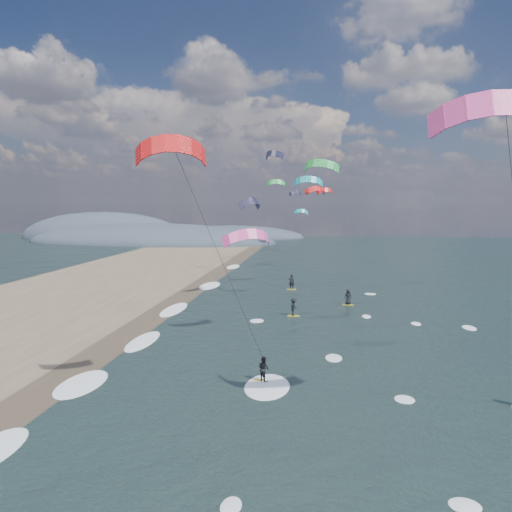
# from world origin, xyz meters

# --- Properties ---
(ground) EXTENTS (260.00, 260.00, 0.00)m
(ground) POSITION_xyz_m (0.00, 0.00, 0.00)
(ground) COLOR black
(ground) RESTS_ON ground
(wet_sand_strip) EXTENTS (3.00, 240.00, 0.00)m
(wet_sand_strip) POSITION_xyz_m (-12.00, 10.00, 0.00)
(wet_sand_strip) COLOR #382D23
(wet_sand_strip) RESTS_ON ground
(coastal_hills) EXTENTS (80.00, 41.00, 15.00)m
(coastal_hills) POSITION_xyz_m (-44.84, 107.86, 0.00)
(coastal_hills) COLOR #3D4756
(coastal_hills) RESTS_ON ground
(kitesurfer_near_b) EXTENTS (6.86, 8.55, 14.24)m
(kitesurfer_near_b) POSITION_xyz_m (-2.22, 3.71, 8.83)
(kitesurfer_near_b) COLOR gold
(kitesurfer_near_b) RESTS_ON ground
(far_kitesurfers) EXTENTS (7.43, 14.78, 1.84)m
(far_kitesurfers) POSITION_xyz_m (1.99, 29.83, 0.85)
(far_kitesurfers) COLOR gold
(far_kitesurfers) RESTS_ON ground
(bg_kite_field) EXTENTS (11.66, 77.02, 10.17)m
(bg_kite_field) POSITION_xyz_m (-0.61, 49.69, 12.26)
(bg_kite_field) COLOR green
(bg_kite_field) RESTS_ON ground
(shoreline_surf) EXTENTS (2.40, 79.40, 0.11)m
(shoreline_surf) POSITION_xyz_m (-10.80, 14.75, 0.00)
(shoreline_surf) COLOR white
(shoreline_surf) RESTS_ON ground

